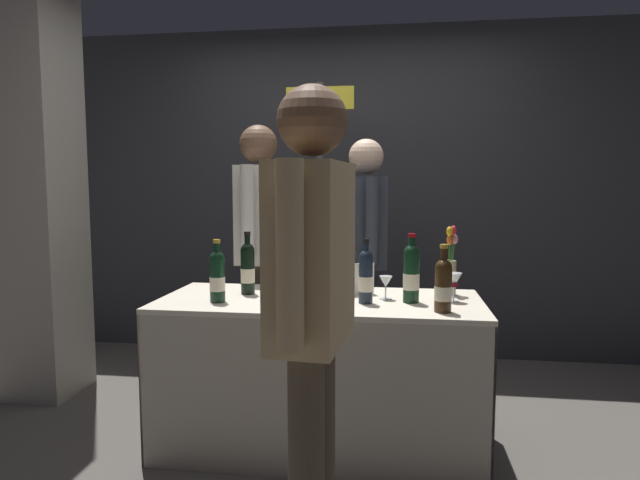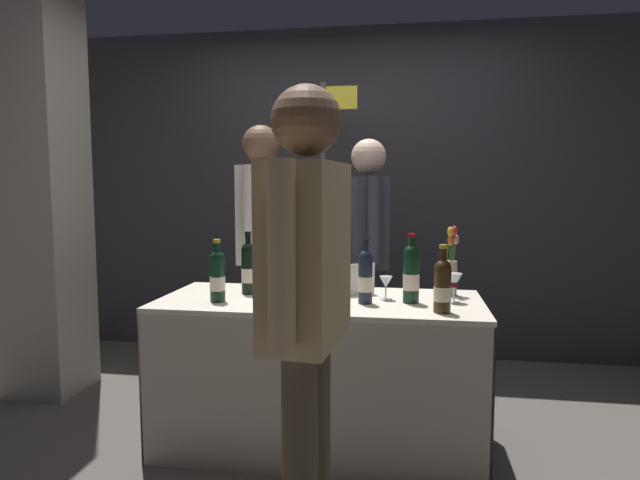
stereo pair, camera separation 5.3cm
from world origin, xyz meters
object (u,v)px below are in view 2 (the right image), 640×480
wine_glass_near_vendor (386,283)px  flower_vase (450,271)px  concrete_pillar (39,134)px  wine_glass_near_taster (292,273)px  featured_wine_bottle (411,273)px  display_bottle_0 (338,271)px  taster_foreground_right (307,290)px  vendor_presenter (368,241)px  booth_signpost (323,199)px  tasting_table (320,345)px  wine_glass_mid (454,282)px

wine_glass_near_vendor → flower_vase: (0.33, 0.17, 0.04)m
concrete_pillar → wine_glass_near_taster: (1.69, -0.27, -0.81)m
featured_wine_bottle → display_bottle_0: bearing=158.0°
display_bottle_0 → flower_vase: bearing=7.4°
featured_wine_bottle → taster_foreground_right: bearing=-110.5°
wine_glass_near_vendor → vendor_presenter: (-0.15, 0.81, 0.13)m
display_bottle_0 → vendor_presenter: 0.73m
featured_wine_bottle → wine_glass_near_vendor: (-0.13, 0.06, -0.06)m
flower_vase → booth_signpost: (-0.82, 0.98, 0.35)m
wine_glass_near_vendor → flower_vase: flower_vase is taller
tasting_table → flower_vase: size_ratio=4.46×
taster_foreground_right → featured_wine_bottle: bearing=-15.5°
tasting_table → wine_glass_near_taster: (-0.19, 0.21, 0.34)m
flower_vase → vendor_presenter: 0.80m
display_bottle_0 → vendor_presenter: bearing=81.7°
display_bottle_0 → taster_foreground_right: (0.03, -1.08, 0.11)m
display_bottle_0 → flower_vase: flower_vase is taller
wine_glass_mid → tasting_table: bearing=-178.1°
featured_wine_bottle → wine_glass_near_taster: size_ratio=2.62×
vendor_presenter → concrete_pillar: bearing=-92.3°
booth_signpost → taster_foreground_right: bearing=-82.7°
tasting_table → taster_foreground_right: taster_foreground_right is taller
display_bottle_0 → taster_foreground_right: bearing=-88.4°
booth_signpost → display_bottle_0: bearing=-77.0°
featured_wine_bottle → wine_glass_near_taster: 0.69m
flower_vase → vendor_presenter: bearing=126.5°
booth_signpost → wine_glass_near_vendor: bearing=-66.6°
display_bottle_0 → booth_signpost: (-0.24, 1.06, 0.35)m
flower_vase → concrete_pillar: bearing=173.9°
featured_wine_bottle → taster_foreground_right: (-0.35, -0.93, 0.08)m
featured_wine_bottle → tasting_table: bearing=177.0°
tasting_table → taster_foreground_right: bearing=-83.5°
wine_glass_near_vendor → wine_glass_mid: (0.33, -0.01, 0.02)m
tasting_table → wine_glass_near_taster: 0.44m
concrete_pillar → vendor_presenter: (2.06, 0.37, -0.69)m
display_bottle_0 → wine_glass_near_taster: display_bottle_0 is taller
tasting_table → vendor_presenter: bearing=77.9°
flower_vase → taster_foreground_right: bearing=-115.4°
taster_foreground_right → concrete_pillar: bearing=59.3°
display_bottle_0 → wine_glass_near_vendor: size_ratio=2.62×
wine_glass_near_vendor → vendor_presenter: size_ratio=0.07×
wine_glass_near_vendor → tasting_table: bearing=-173.7°
concrete_pillar → flower_vase: (2.54, -0.27, -0.77)m
flower_vase → booth_signpost: size_ratio=0.18×
wine_glass_near_vendor → wine_glass_near_taster: size_ratio=0.91×
booth_signpost → concrete_pillar: bearing=-157.5°
vendor_presenter → taster_foreground_right: 1.80m
tasting_table → wine_glass_near_vendor: wine_glass_near_vendor is taller
wine_glass_near_taster → tasting_table: bearing=-47.5°
display_bottle_0 → flower_vase: 0.58m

